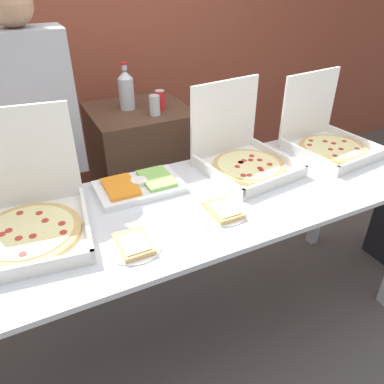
{
  "coord_description": "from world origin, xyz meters",
  "views": [
    {
      "loc": [
        -0.63,
        -1.26,
        1.83
      ],
      "look_at": [
        0.0,
        0.0,
        0.96
      ],
      "focal_mm": 35.0,
      "sensor_mm": 36.0,
      "label": 1
    }
  ],
  "objects_px": {
    "paper_plate_front_left": "(134,245)",
    "paper_plate_front_right": "(223,211)",
    "pizza_box_near_left": "(326,138)",
    "person_guest_cap": "(45,158)",
    "soda_bottle": "(126,89)",
    "pizza_box_near_right": "(26,214)",
    "soda_can_silver": "(155,105)",
    "veggie_tray": "(139,185)",
    "soda_can_colored": "(160,100)",
    "pizza_box_far_right": "(242,154)"
  },
  "relations": [
    {
      "from": "soda_can_silver",
      "to": "pizza_box_far_right",
      "type": "bearing_deg",
      "value": -71.54
    },
    {
      "from": "pizza_box_near_left",
      "to": "paper_plate_front_right",
      "type": "height_order",
      "value": "pizza_box_near_left"
    },
    {
      "from": "soda_can_silver",
      "to": "paper_plate_front_right",
      "type": "bearing_deg",
      "value": -94.67
    },
    {
      "from": "paper_plate_front_right",
      "to": "soda_can_colored",
      "type": "height_order",
      "value": "soda_can_colored"
    },
    {
      "from": "pizza_box_near_right",
      "to": "pizza_box_near_left",
      "type": "xyz_separation_m",
      "value": [
        1.6,
        0.05,
        -0.01
      ]
    },
    {
      "from": "paper_plate_front_left",
      "to": "soda_bottle",
      "type": "bearing_deg",
      "value": 72.49
    },
    {
      "from": "paper_plate_front_left",
      "to": "pizza_box_near_left",
      "type": "bearing_deg",
      "value": 14.84
    },
    {
      "from": "paper_plate_front_left",
      "to": "soda_can_colored",
      "type": "height_order",
      "value": "soda_can_colored"
    },
    {
      "from": "pizza_box_near_left",
      "to": "paper_plate_front_right",
      "type": "relative_size",
      "value": 2.25
    },
    {
      "from": "pizza_box_near_right",
      "to": "pizza_box_far_right",
      "type": "bearing_deg",
      "value": 11.59
    },
    {
      "from": "paper_plate_front_right",
      "to": "person_guest_cap",
      "type": "distance_m",
      "value": 1.05
    },
    {
      "from": "paper_plate_front_left",
      "to": "paper_plate_front_right",
      "type": "distance_m",
      "value": 0.42
    },
    {
      "from": "pizza_box_near_right",
      "to": "veggie_tray",
      "type": "relative_size",
      "value": 1.33
    },
    {
      "from": "paper_plate_front_right",
      "to": "veggie_tray",
      "type": "bearing_deg",
      "value": 126.69
    },
    {
      "from": "soda_can_silver",
      "to": "veggie_tray",
      "type": "bearing_deg",
      "value": -117.96
    },
    {
      "from": "veggie_tray",
      "to": "soda_bottle",
      "type": "height_order",
      "value": "soda_bottle"
    },
    {
      "from": "pizza_box_far_right",
      "to": "soda_can_colored",
      "type": "bearing_deg",
      "value": 95.17
    },
    {
      "from": "pizza_box_near_left",
      "to": "person_guest_cap",
      "type": "bearing_deg",
      "value": 152.8
    },
    {
      "from": "soda_bottle",
      "to": "paper_plate_front_right",
      "type": "bearing_deg",
      "value": -88.24
    },
    {
      "from": "soda_can_silver",
      "to": "soda_can_colored",
      "type": "height_order",
      "value": "same"
    },
    {
      "from": "pizza_box_far_right",
      "to": "soda_bottle",
      "type": "bearing_deg",
      "value": 105.16
    },
    {
      "from": "pizza_box_near_right",
      "to": "soda_can_silver",
      "type": "height_order",
      "value": "pizza_box_near_right"
    },
    {
      "from": "paper_plate_front_left",
      "to": "soda_bottle",
      "type": "height_order",
      "value": "soda_bottle"
    },
    {
      "from": "pizza_box_near_left",
      "to": "paper_plate_front_left",
      "type": "height_order",
      "value": "pizza_box_near_left"
    },
    {
      "from": "soda_bottle",
      "to": "person_guest_cap",
      "type": "distance_m",
      "value": 0.69
    },
    {
      "from": "soda_bottle",
      "to": "paper_plate_front_left",
      "type": "bearing_deg",
      "value": -107.51
    },
    {
      "from": "veggie_tray",
      "to": "pizza_box_near_left",
      "type": "bearing_deg",
      "value": -2.94
    },
    {
      "from": "paper_plate_front_left",
      "to": "pizza_box_far_right",
      "type": "bearing_deg",
      "value": 27.03
    },
    {
      "from": "paper_plate_front_left",
      "to": "soda_can_colored",
      "type": "bearing_deg",
      "value": 62.87
    },
    {
      "from": "soda_can_silver",
      "to": "person_guest_cap",
      "type": "xyz_separation_m",
      "value": [
        -0.69,
        -0.13,
        -0.15
      ]
    },
    {
      "from": "veggie_tray",
      "to": "person_guest_cap",
      "type": "height_order",
      "value": "person_guest_cap"
    },
    {
      "from": "paper_plate_front_right",
      "to": "soda_bottle",
      "type": "distance_m",
      "value": 1.19
    },
    {
      "from": "pizza_box_near_right",
      "to": "pizza_box_near_left",
      "type": "height_order",
      "value": "pizza_box_near_right"
    },
    {
      "from": "pizza_box_far_right",
      "to": "paper_plate_front_right",
      "type": "xyz_separation_m",
      "value": [
        -0.3,
        -0.32,
        -0.06
      ]
    },
    {
      "from": "pizza_box_far_right",
      "to": "paper_plate_front_right",
      "type": "distance_m",
      "value": 0.44
    },
    {
      "from": "person_guest_cap",
      "to": "paper_plate_front_right",
      "type": "bearing_deg",
      "value": 125.67
    },
    {
      "from": "pizza_box_far_right",
      "to": "person_guest_cap",
      "type": "xyz_separation_m",
      "value": [
        -0.91,
        0.53,
        -0.05
      ]
    },
    {
      "from": "paper_plate_front_right",
      "to": "soda_can_silver",
      "type": "relative_size",
      "value": 1.67
    },
    {
      "from": "paper_plate_front_right",
      "to": "soda_can_silver",
      "type": "distance_m",
      "value": 1.0
    },
    {
      "from": "soda_bottle",
      "to": "person_guest_cap",
      "type": "height_order",
      "value": "person_guest_cap"
    },
    {
      "from": "soda_can_silver",
      "to": "soda_bottle",
      "type": "bearing_deg",
      "value": 122.13
    },
    {
      "from": "paper_plate_front_left",
      "to": "veggie_tray",
      "type": "height_order",
      "value": "veggie_tray"
    },
    {
      "from": "soda_can_colored",
      "to": "pizza_box_near_right",
      "type": "bearing_deg",
      "value": -138.01
    },
    {
      "from": "veggie_tray",
      "to": "soda_can_colored",
      "type": "relative_size",
      "value": 3.21
    },
    {
      "from": "pizza_box_near_left",
      "to": "paper_plate_front_left",
      "type": "relative_size",
      "value": 2.19
    },
    {
      "from": "pizza_box_far_right",
      "to": "paper_plate_front_left",
      "type": "bearing_deg",
      "value": -159.52
    },
    {
      "from": "pizza_box_near_left",
      "to": "veggie_tray",
      "type": "height_order",
      "value": "pizza_box_near_left"
    },
    {
      "from": "pizza_box_near_right",
      "to": "soda_can_colored",
      "type": "height_order",
      "value": "pizza_box_near_right"
    },
    {
      "from": "soda_bottle",
      "to": "soda_can_silver",
      "type": "distance_m",
      "value": 0.23
    },
    {
      "from": "paper_plate_front_left",
      "to": "soda_can_colored",
      "type": "xyz_separation_m",
      "value": [
        0.57,
        1.1,
        0.16
      ]
    }
  ]
}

